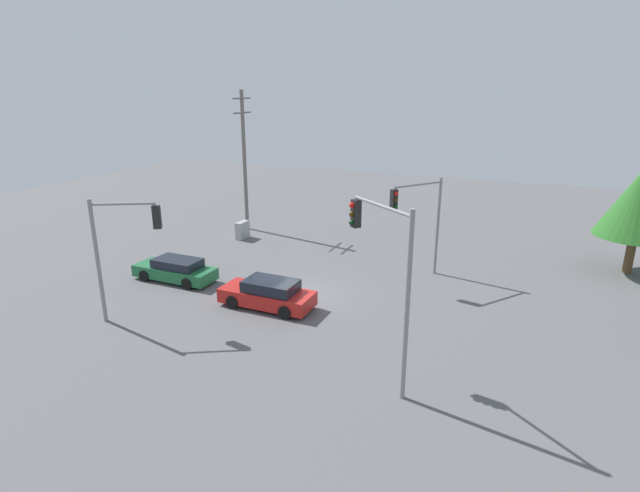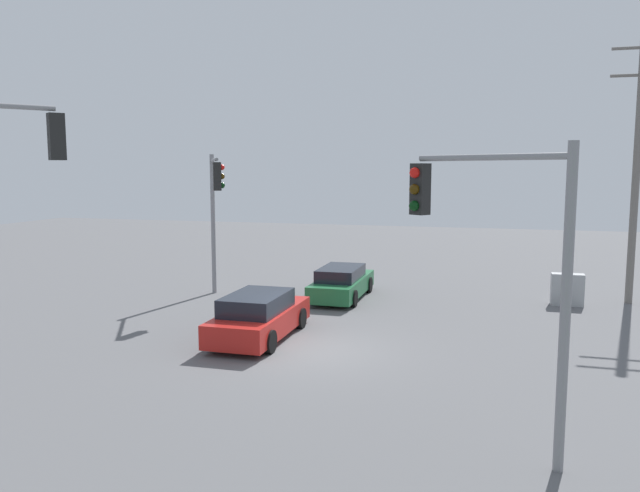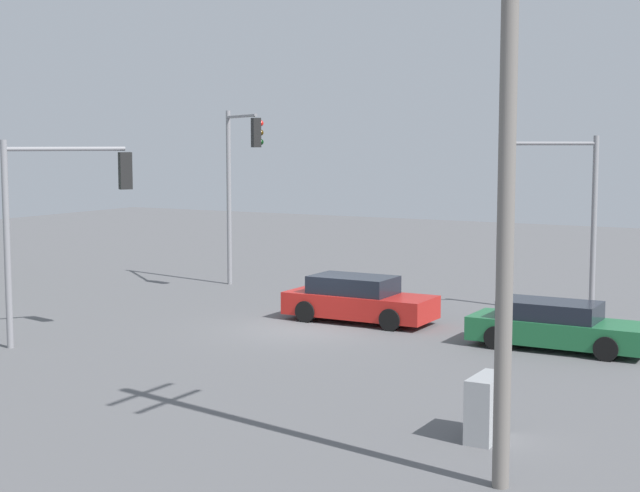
# 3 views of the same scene
# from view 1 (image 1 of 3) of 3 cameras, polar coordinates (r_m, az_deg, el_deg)

# --- Properties ---
(ground_plane) EXTENTS (80.00, 80.00, 0.00)m
(ground_plane) POSITION_cam_1_polar(r_m,az_deg,el_deg) (26.30, -2.37, -5.69)
(ground_plane) COLOR #5B5B5E
(sedan_red) EXTENTS (1.95, 4.69, 1.43)m
(sedan_red) POSITION_cam_1_polar(r_m,az_deg,el_deg) (24.85, -5.97, -5.48)
(sedan_red) COLOR red
(sedan_red) RESTS_ON ground_plane
(sedan_green) EXTENTS (1.84, 4.76, 1.31)m
(sedan_green) POSITION_cam_1_polar(r_m,az_deg,el_deg) (29.23, -16.18, -2.63)
(sedan_green) COLOR #1E6638
(sedan_green) RESTS_ON ground_plane
(traffic_signal_main) EXTENTS (1.72, 2.74, 5.81)m
(traffic_signal_main) POSITION_cam_1_polar(r_m,az_deg,el_deg) (23.97, -21.68, 0.72)
(traffic_signal_main) COLOR gray
(traffic_signal_main) RESTS_ON ground_plane
(traffic_signal_cross) EXTENTS (3.01, 2.19, 5.67)m
(traffic_signal_cross) POSITION_cam_1_polar(r_m,az_deg,el_deg) (28.07, 11.37, 3.85)
(traffic_signal_cross) COLOR gray
(traffic_signal_cross) RESTS_ON ground_plane
(traffic_signal_aux) EXTENTS (2.37, 2.92, 6.81)m
(traffic_signal_aux) POSITION_cam_1_polar(r_m,az_deg,el_deg) (17.40, 7.51, -1.95)
(traffic_signal_aux) COLOR gray
(traffic_signal_aux) RESTS_ON ground_plane
(utility_pole_tall) EXTENTS (2.20, 0.28, 10.30)m
(utility_pole_tall) POSITION_cam_1_polar(r_m,az_deg,el_deg) (38.00, -8.64, 9.92)
(utility_pole_tall) COLOR slate
(utility_pole_tall) RESTS_ON ground_plane
(electrical_cabinet) EXTENTS (1.19, 0.51, 1.23)m
(electrical_cabinet) POSITION_cam_1_polar(r_m,az_deg,el_deg) (36.45, -8.86, 1.82)
(electrical_cabinet) COLOR #9EA0A3
(electrical_cabinet) RESTS_ON ground_plane
(tree_behind) EXTENTS (4.42, 4.42, 6.34)m
(tree_behind) POSITION_cam_1_polar(r_m,az_deg,el_deg) (33.54, 32.76, 4.28)
(tree_behind) COLOR brown
(tree_behind) RESTS_ON ground_plane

